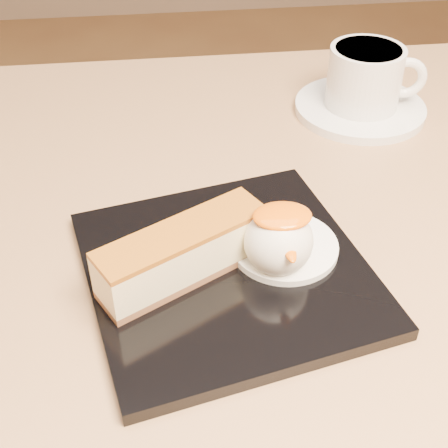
{
  "coord_description": "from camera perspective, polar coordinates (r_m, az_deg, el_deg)",
  "views": [
    {
      "loc": [
        -0.09,
        -0.4,
        1.08
      ],
      "look_at": [
        -0.04,
        -0.01,
        0.76
      ],
      "focal_mm": 50.0,
      "sensor_mm": 36.0,
      "label": 1
    }
  ],
  "objects": [
    {
      "name": "mint_sprig",
      "position": [
        0.53,
        1.95,
        -0.23
      ],
      "size": [
        0.03,
        0.02,
        0.0
      ],
      "color": "#378F2E",
      "rests_on": "cream_smear"
    },
    {
      "name": "coffee_cup",
      "position": [
        0.74,
        12.91,
        13.04
      ],
      "size": [
        0.11,
        0.08,
        0.07
      ],
      "rotation": [
        0.0,
        0.0,
        -0.16
      ],
      "color": "white",
      "rests_on": "saucer"
    },
    {
      "name": "dessert_plate",
      "position": [
        0.51,
        0.27,
        -4.37
      ],
      "size": [
        0.26,
        0.26,
        0.01
      ],
      "primitive_type": "cube",
      "rotation": [
        0.0,
        0.0,
        0.22
      ],
      "color": "black",
      "rests_on": "table"
    },
    {
      "name": "saucer",
      "position": [
        0.75,
        12.31,
        10.32
      ],
      "size": [
        0.15,
        0.15,
        0.01
      ],
      "primitive_type": "cylinder",
      "color": "white",
      "rests_on": "table"
    },
    {
      "name": "mango_sauce",
      "position": [
        0.48,
        5.35,
        0.74
      ],
      "size": [
        0.05,
        0.04,
        0.01
      ],
      "primitive_type": "ellipsoid",
      "color": "orange",
      "rests_on": "ice_cream_scoop"
    },
    {
      "name": "ice_cream_scoop",
      "position": [
        0.49,
        5.0,
        -1.58
      ],
      "size": [
        0.06,
        0.06,
        0.06
      ],
      "primitive_type": "sphere",
      "color": "white",
      "rests_on": "cream_smear"
    },
    {
      "name": "cream_smear",
      "position": [
        0.52,
        5.52,
        -2.05
      ],
      "size": [
        0.09,
        0.09,
        0.01
      ],
      "primitive_type": "cylinder",
      "color": "white",
      "rests_on": "dessert_plate"
    },
    {
      "name": "table",
      "position": [
        0.66,
        3.61,
        -12.43
      ],
      "size": [
        0.8,
        0.8,
        0.72
      ],
      "color": "black",
      "rests_on": "ground"
    },
    {
      "name": "cheesecake",
      "position": [
        0.49,
        -3.75,
        -2.65
      ],
      "size": [
        0.14,
        0.1,
        0.05
      ],
      "rotation": [
        0.0,
        0.0,
        0.5
      ],
      "color": "brown",
      "rests_on": "dessert_plate"
    }
  ]
}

